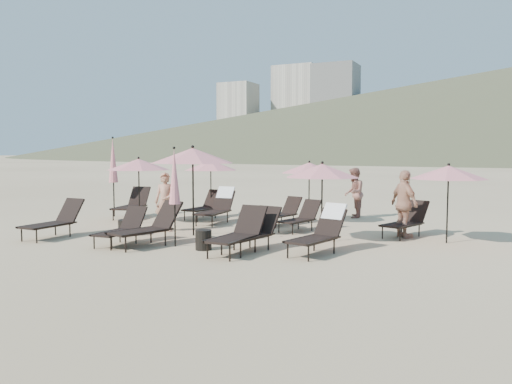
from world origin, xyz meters
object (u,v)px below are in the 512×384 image
at_px(lounger_2, 149,226).
at_px(umbrella_open_0, 139,164).
at_px(umbrella_closed_0, 174,177).
at_px(beachgoer_b, 354,193).
at_px(lounger_11, 406,220).
at_px(umbrella_open_5, 449,172).
at_px(lounger_0, 54,220).
at_px(lounger_8, 217,206).
at_px(umbrella_open_3, 211,165).
at_px(lounger_7, 205,206).
at_px(beachgoer_a, 165,202).
at_px(umbrella_open_4, 309,168).
at_px(lounger_10, 300,217).
at_px(lounger_4, 238,232).
at_px(lounger_5, 320,231).
at_px(side_table_0, 126,228).
at_px(beachgoer_c, 404,204).
at_px(umbrella_open_2, 322,171).
at_px(umbrella_closed_1, 113,161).
at_px(lounger_3, 253,231).
at_px(lounger_6, 132,204).
at_px(lounger_9, 283,212).
at_px(side_table_1, 203,240).
at_px(lounger_1, 122,228).

distance_m(lounger_2, umbrella_open_0, 4.37).
distance_m(umbrella_closed_0, beachgoer_b, 7.69).
distance_m(lounger_11, umbrella_open_5, 1.84).
xyz_separation_m(lounger_0, lounger_11, (8.52, 4.26, -0.03)).
bearing_deg(umbrella_open_0, lounger_8, 27.01).
height_order(lounger_11, umbrella_open_3, umbrella_open_3).
bearing_deg(umbrella_closed_0, lounger_7, 113.43).
bearing_deg(umbrella_open_5, beachgoer_a, -168.88).
bearing_deg(umbrella_open_4, lounger_10, -78.64).
relative_size(lounger_4, lounger_5, 0.98).
xyz_separation_m(lounger_7, lounger_10, (3.97, -1.16, -0.04)).
distance_m(umbrella_open_3, side_table_0, 4.83).
bearing_deg(lounger_10, umbrella_open_3, 171.85).
relative_size(lounger_5, lounger_8, 0.99).
height_order(lounger_11, beachgoer_c, beachgoer_c).
relative_size(umbrella_open_2, umbrella_open_5, 1.02).
bearing_deg(umbrella_open_5, umbrella_closed_1, 177.29).
bearing_deg(lounger_3, side_table_0, -175.61).
xyz_separation_m(lounger_5, lounger_6, (-7.99, 3.19, -0.03)).
bearing_deg(umbrella_open_0, beachgoer_c, 5.90).
bearing_deg(beachgoer_a, umbrella_closed_1, 131.89).
bearing_deg(lounger_6, beachgoer_a, -48.43).
bearing_deg(beachgoer_b, lounger_9, -40.21).
relative_size(lounger_2, umbrella_open_4, 0.97).
bearing_deg(lounger_5, lounger_7, 157.37).
xyz_separation_m(lounger_6, lounger_9, (5.50, 0.63, -0.09)).
distance_m(lounger_10, side_table_1, 3.82).
bearing_deg(side_table_0, lounger_8, 72.68).
relative_size(lounger_3, beachgoer_c, 0.99).
height_order(lounger_0, lounger_11, lounger_0).
bearing_deg(lounger_6, lounger_3, -42.09).
distance_m(lounger_1, umbrella_open_4, 6.52).
bearing_deg(lounger_7, umbrella_open_5, -5.34).
bearing_deg(lounger_8, lounger_10, -11.67).
height_order(side_table_0, beachgoer_b, beachgoer_b).
distance_m(umbrella_open_2, umbrella_open_3, 6.11).
height_order(lounger_5, umbrella_open_4, umbrella_open_4).
distance_m(lounger_11, side_table_0, 7.69).
xyz_separation_m(umbrella_open_4, umbrella_closed_1, (-6.88, -1.44, 0.19)).
relative_size(lounger_7, umbrella_open_0, 0.80).
bearing_deg(umbrella_open_5, lounger_5, -133.44).
bearing_deg(lounger_4, umbrella_open_3, 128.91).
bearing_deg(lounger_5, lounger_4, -141.19).
bearing_deg(lounger_9, lounger_10, -30.85).
height_order(lounger_0, umbrella_open_3, umbrella_open_3).
relative_size(lounger_8, umbrella_closed_0, 0.77).
distance_m(lounger_11, umbrella_open_2, 2.94).
bearing_deg(umbrella_open_4, lounger_9, -127.39).
height_order(beachgoer_a, beachgoer_c, beachgoer_c).
bearing_deg(umbrella_open_5, umbrella_open_4, 155.71).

